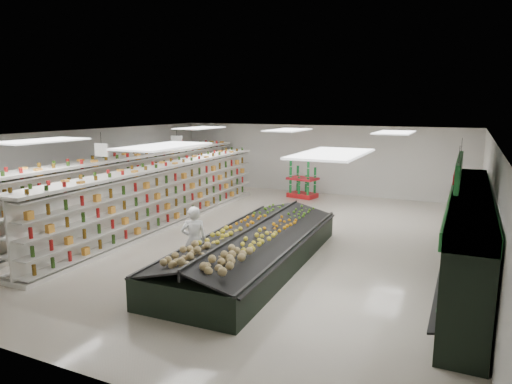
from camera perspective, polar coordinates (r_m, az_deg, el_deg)
The scene contains 16 objects.
floor at distance 14.76m, azimuth -1.77°, elevation -5.34°, with size 16.00×16.00×0.00m, color beige.
ceiling at distance 14.21m, azimuth -1.84°, elevation 7.16°, with size 14.00×16.00×0.02m, color white.
wall_back at distance 21.77m, azimuth 7.74°, elevation 4.07°, with size 14.00×0.02×3.20m, color silver.
wall_front at distance 8.29m, azimuth -27.82°, elevation -7.95°, with size 14.00×0.02×3.20m, color silver.
wall_left at distance 18.60m, azimuth -21.46°, elevation 2.30°, with size 0.02×16.00×3.20m, color silver.
wall_right at distance 12.91m, azimuth 27.16°, elevation -1.55°, with size 0.02×16.00×3.20m, color silver.
produce_wall_case at distance 11.51m, azimuth 24.90°, elevation -4.58°, with size 0.93×8.00×2.20m.
aisle_sign_near at distance 14.81m, azimuth -18.75°, elevation 5.00°, with size 0.52×0.06×0.75m.
aisle_sign_far at distance 17.91m, azimuth -9.88°, elevation 6.30°, with size 0.52×0.06×0.75m.
hortifruti_banner at distance 11.25m, azimuth 24.01°, elevation 2.49°, with size 0.12×3.20×0.95m.
gondola_left at distance 17.72m, azimuth -14.61°, elevation 0.55°, with size 1.24×13.33×2.31m.
gondola_center at distance 16.02m, azimuth -11.28°, elevation -0.68°, with size 1.24×12.24×2.12m.
produce_island at distance 11.88m, azimuth -0.35°, elevation -6.91°, with size 2.77×7.16×1.06m.
soda_endcap at distance 20.66m, azimuth 5.86°, elevation 1.48°, with size 1.42×1.11×1.62m.
shopper_main at distance 11.24m, azimuth -7.76°, elevation -6.05°, with size 0.62×0.41×1.71m, color silver.
shopper_background at distance 18.81m, azimuth -8.56°, elevation 0.59°, with size 0.79×0.49×1.63m, color tan.
Camera 1 is at (6.40, -12.66, 4.08)m, focal length 32.00 mm.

